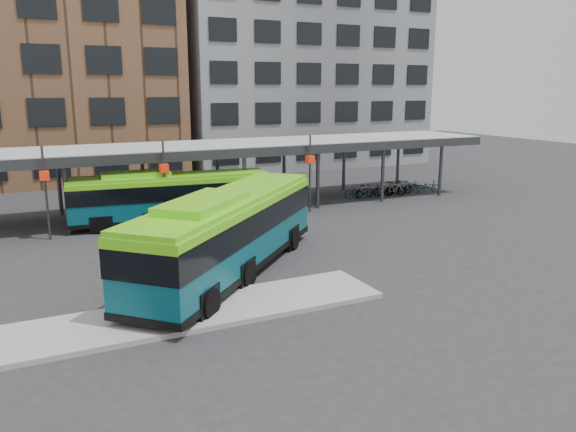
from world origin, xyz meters
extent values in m
plane|color=#28282B|center=(0.00, 0.00, 0.00)|extent=(120.00, 120.00, 0.00)
cube|color=gray|center=(-5.50, -3.00, 0.09)|extent=(14.00, 3.00, 0.18)
cube|color=#999B9E|center=(0.00, 13.00, 4.00)|extent=(40.00, 6.00, 0.35)
cube|color=#383A3D|center=(0.00, 10.00, 3.85)|extent=(40.00, 0.15, 0.55)
cylinder|color=#383A3D|center=(-8.00, 10.50, 1.90)|extent=(0.24, 0.24, 3.80)
cylinder|color=#383A3D|center=(-8.00, 15.50, 1.90)|extent=(0.24, 0.24, 3.80)
cylinder|color=#383A3D|center=(-3.00, 10.50, 1.90)|extent=(0.24, 0.24, 3.80)
cylinder|color=#383A3D|center=(-3.00, 15.50, 1.90)|extent=(0.24, 0.24, 3.80)
cylinder|color=#383A3D|center=(2.00, 10.50, 1.90)|extent=(0.24, 0.24, 3.80)
cylinder|color=#383A3D|center=(2.00, 15.50, 1.90)|extent=(0.24, 0.24, 3.80)
cylinder|color=#383A3D|center=(7.00, 10.50, 1.90)|extent=(0.24, 0.24, 3.80)
cylinder|color=#383A3D|center=(7.00, 15.50, 1.90)|extent=(0.24, 0.24, 3.80)
cylinder|color=#383A3D|center=(12.00, 10.50, 1.90)|extent=(0.24, 0.24, 3.80)
cylinder|color=#383A3D|center=(12.00, 15.50, 1.90)|extent=(0.24, 0.24, 3.80)
cylinder|color=#383A3D|center=(17.00, 10.50, 1.90)|extent=(0.24, 0.24, 3.80)
cylinder|color=#383A3D|center=(17.00, 15.50, 1.90)|extent=(0.24, 0.24, 3.80)
cylinder|color=#383A3D|center=(-9.00, 9.70, 2.40)|extent=(0.12, 0.12, 4.80)
cube|color=red|center=(-9.00, 9.70, 3.30)|extent=(0.45, 0.45, 0.45)
cylinder|color=#383A3D|center=(-3.00, 9.70, 2.40)|extent=(0.12, 0.12, 4.80)
cube|color=red|center=(-3.00, 9.70, 3.30)|extent=(0.45, 0.45, 0.45)
cylinder|color=#383A3D|center=(6.00, 9.70, 2.40)|extent=(0.12, 0.12, 4.80)
cube|color=red|center=(6.00, 9.70, 3.30)|extent=(0.45, 0.45, 0.45)
cube|color=brown|center=(-10.00, 32.00, 11.00)|extent=(26.00, 14.00, 22.00)
cube|color=slate|center=(16.00, 32.00, 10.00)|extent=(24.00, 14.00, 20.00)
cube|color=#074856|center=(-2.59, 0.59, 1.73)|extent=(11.05, 11.10, 2.70)
cube|color=black|center=(-2.59, 0.59, 2.27)|extent=(11.14, 11.18, 1.03)
cube|color=#69D716|center=(-2.59, 0.59, 3.19)|extent=(10.97, 11.02, 0.22)
cube|color=#69D716|center=(-4.11, -0.94, 3.40)|extent=(4.42, 4.44, 0.38)
cube|color=black|center=(-2.59, 0.59, 0.51)|extent=(11.14, 11.19, 0.26)
cylinder|color=black|center=(1.39, 2.73, 0.54)|extent=(0.99, 0.99, 1.08)
cylinder|color=black|center=(-0.48, 4.59, 0.54)|extent=(0.99, 0.99, 1.08)
cylinder|color=black|center=(-2.57, -1.26, 0.54)|extent=(0.99, 0.99, 1.08)
cylinder|color=black|center=(-4.44, 0.60, 0.54)|extent=(0.99, 0.99, 1.08)
cylinder|color=black|center=(-4.85, -3.55, 0.54)|extent=(0.99, 0.99, 1.08)
cylinder|color=black|center=(-6.72, -1.70, 0.54)|extent=(0.99, 0.99, 1.08)
cube|color=#074856|center=(-2.50, 10.52, 1.47)|extent=(11.21, 3.48, 2.30)
cube|color=black|center=(-2.50, 10.52, 1.93)|extent=(11.26, 3.54, 0.87)
cube|color=#69D716|center=(-2.50, 10.52, 2.71)|extent=(11.20, 3.39, 0.18)
cube|color=#69D716|center=(-4.33, 10.72, 2.89)|extent=(3.83, 2.04, 0.32)
cube|color=black|center=(-2.50, 10.52, 0.43)|extent=(11.27, 3.54, 0.22)
cylinder|color=black|center=(1.03, 9.00, 0.46)|extent=(0.94, 0.37, 0.92)
cylinder|color=black|center=(1.27, 11.23, 0.46)|extent=(0.94, 0.37, 0.92)
cylinder|color=black|center=(-3.72, 9.52, 0.46)|extent=(0.94, 0.37, 0.92)
cylinder|color=black|center=(-3.48, 11.75, 0.46)|extent=(0.94, 0.37, 0.92)
cylinder|color=black|center=(-6.46, 9.82, 0.46)|extent=(0.94, 0.37, 0.92)
cylinder|color=black|center=(-6.22, 12.05, 0.46)|extent=(0.94, 0.37, 0.92)
imported|color=black|center=(-6.33, -3.52, 1.07)|extent=(0.47, 0.68, 1.78)
cube|color=maroon|center=(-6.34, -3.70, 1.31)|extent=(0.21, 0.34, 0.47)
imported|color=slate|center=(11.07, 12.14, 0.48)|extent=(1.90, 0.94, 0.95)
imported|color=slate|center=(11.58, 11.98, 0.47)|extent=(1.58, 0.50, 0.94)
imported|color=slate|center=(12.00, 11.80, 0.48)|extent=(1.94, 1.01, 0.97)
imported|color=slate|center=(13.28, 12.02, 0.52)|extent=(1.75, 0.53, 1.05)
imported|color=slate|center=(13.59, 12.09, 0.42)|extent=(1.63, 0.65, 0.84)
imported|color=slate|center=(13.99, 11.70, 0.50)|extent=(1.74, 0.82, 1.01)
imported|color=slate|center=(15.78, 12.31, 0.43)|extent=(1.71, 1.01, 0.85)
imported|color=slate|center=(14.87, 12.07, 0.49)|extent=(1.69, 0.70, 0.98)
imported|color=slate|center=(17.06, 11.80, 0.44)|extent=(1.78, 0.97, 0.89)
camera|label=1|loc=(-10.15, -20.48, 7.56)|focal=35.00mm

